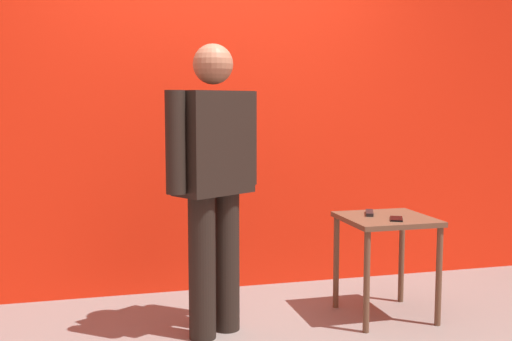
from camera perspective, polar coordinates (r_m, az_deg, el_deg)
back_wall_red at (r=4.34m, az=-4.31°, el=10.19°), size 5.32×0.12×3.19m
standing_person at (r=3.44m, az=-3.87°, el=-0.37°), size 0.59×0.42×1.61m
side_table at (r=3.86m, az=11.74°, el=-5.58°), size 0.51×0.51×0.61m
cell_phone at (r=3.76m, az=12.63°, el=-4.30°), size 0.13×0.16×0.01m
tv_remote at (r=3.90m, az=10.27°, el=-3.80°), size 0.11×0.17×0.02m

